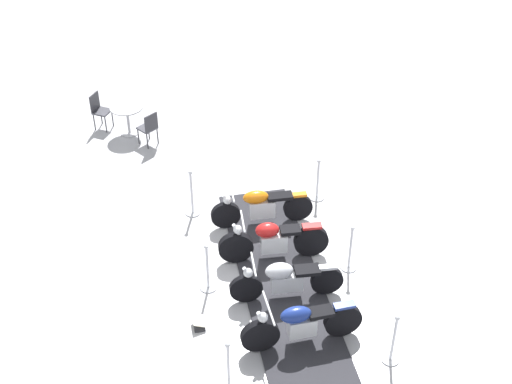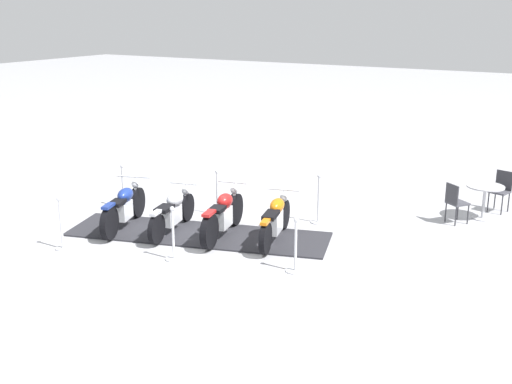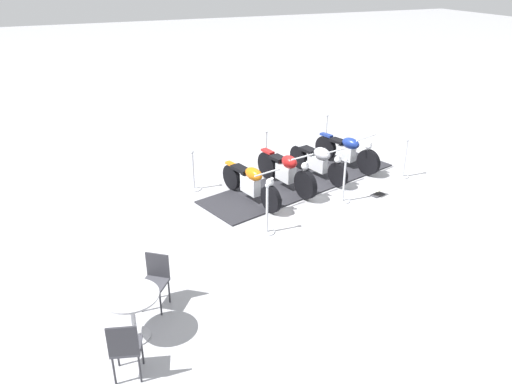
{
  "view_description": "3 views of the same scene",
  "coord_description": "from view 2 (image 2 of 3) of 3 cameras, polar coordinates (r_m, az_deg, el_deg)",
  "views": [
    {
      "loc": [
        0.36,
        -9.8,
        9.44
      ],
      "look_at": [
        -0.58,
        1.29,
        1.1
      ],
      "focal_mm": 48.1,
      "sensor_mm": 36.0,
      "label": 1
    },
    {
      "loc": [
        10.36,
        7.46,
        4.66
      ],
      "look_at": [
        -1.68,
        0.46,
        0.6
      ],
      "focal_mm": 44.43,
      "sensor_mm": 36.0,
      "label": 2
    },
    {
      "loc": [
        -10.36,
        5.62,
        5.2
      ],
      "look_at": [
        -1.7,
        1.99,
        0.82
      ],
      "focal_mm": 34.78,
      "sensor_mm": 36.0,
      "label": 3
    }
  ],
  "objects": [
    {
      "name": "stanchion_left_rear",
      "position": [
        13.23,
        -17.08,
        -3.43
      ],
      "size": [
        0.31,
        0.31,
        1.09
      ],
      "color": "silver",
      "rests_on": "ground_plane"
    },
    {
      "name": "motorcycle_navy",
      "position": [
        14.08,
        -11.78,
        -1.31
      ],
      "size": [
        2.12,
        0.98,
        1.01
      ],
      "rotation": [
        0.0,
        0.0,
        -2.82
      ],
      "color": "black",
      "rests_on": "display_platform"
    },
    {
      "name": "stanchion_right_rear",
      "position": [
        15.6,
        -11.85,
        -0.08
      ],
      "size": [
        0.31,
        0.31,
        1.08
      ],
      "color": "silver",
      "rests_on": "ground_plane"
    },
    {
      "name": "stanchion_left_front",
      "position": [
        11.64,
        3.57,
        -5.76
      ],
      "size": [
        0.36,
        0.36,
        1.04
      ],
      "color": "silver",
      "rests_on": "ground_plane"
    },
    {
      "name": "ground_plane",
      "position": [
        13.59,
        -5.25,
        -3.87
      ],
      "size": [
        80.0,
        80.0,
        0.0
      ],
      "primitive_type": "plane",
      "color": "#B2B2B7"
    },
    {
      "name": "cafe_chair_near_table",
      "position": [
        16.03,
        21.21,
        0.3
      ],
      "size": [
        0.49,
        0.49,
        0.97
      ],
      "rotation": [
        0.0,
        0.0,
        -0.28
      ],
      "color": "#2D2D33",
      "rests_on": "ground_plane"
    },
    {
      "name": "display_platform",
      "position": [
        13.59,
        -5.25,
        -3.8
      ],
      "size": [
        3.03,
        5.78,
        0.03
      ],
      "primitive_type": "cube",
      "rotation": [
        0.0,
        0.0,
        -1.29
      ],
      "color": "#28282D",
      "rests_on": "ground_plane"
    },
    {
      "name": "stanchion_left_mid",
      "position": [
        12.23,
        -7.44,
        -4.57
      ],
      "size": [
        0.33,
        0.33,
        1.07
      ],
      "color": "silver",
      "rests_on": "ground_plane"
    },
    {
      "name": "cafe_table",
      "position": [
        15.3,
        19.9,
        -0.15
      ],
      "size": [
        0.84,
        0.84,
        0.79
      ],
      "color": "#B7B7BC",
      "rests_on": "ground_plane"
    },
    {
      "name": "cafe_chair_across_table",
      "position": [
        14.79,
        17.51,
        -0.75
      ],
      "size": [
        0.56,
        0.56,
        0.92
      ],
      "rotation": [
        0.0,
        0.0,
        2.5
      ],
      "color": "#2D2D33",
      "rests_on": "ground_plane"
    },
    {
      "name": "info_placard",
      "position": [
        15.41,
        -6.45,
        -1.21
      ],
      "size": [
        0.31,
        0.38,
        0.19
      ],
      "rotation": [
        0.0,
        0.0,
        1.86
      ],
      "color": "#333338",
      "rests_on": "ground_plane"
    },
    {
      "name": "stanchion_right_front",
      "position": [
        14.25,
        5.63,
        -1.38
      ],
      "size": [
        0.33,
        0.33,
        1.13
      ],
      "color": "silver",
      "rests_on": "ground_plane"
    },
    {
      "name": "motorcycle_maroon",
      "position": [
        13.29,
        -2.96,
        -2.04
      ],
      "size": [
        2.2,
        0.76,
        1.03
      ],
      "rotation": [
        0.0,
        0.0,
        -2.93
      ],
      "color": "black",
      "rests_on": "display_platform"
    },
    {
      "name": "stanchion_right_mid",
      "position": [
        14.75,
        -3.51,
        -0.76
      ],
      "size": [
        0.33,
        0.33,
        1.09
      ],
      "color": "silver",
      "rests_on": "ground_plane"
    },
    {
      "name": "motorcycle_copper",
      "position": [
        13.03,
        1.79,
        -2.41
      ],
      "size": [
        2.16,
        0.83,
        0.93
      ],
      "rotation": [
        0.0,
        0.0,
        -2.89
      ],
      "color": "black",
      "rests_on": "display_platform"
    },
    {
      "name": "motorcycle_chrome",
      "position": [
        13.66,
        -7.47,
        -1.65
      ],
      "size": [
        2.13,
        0.74,
        0.92
      ],
      "rotation": [
        0.0,
        0.0,
        -2.92
      ],
      "color": "black",
      "rests_on": "display_platform"
    }
  ]
}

